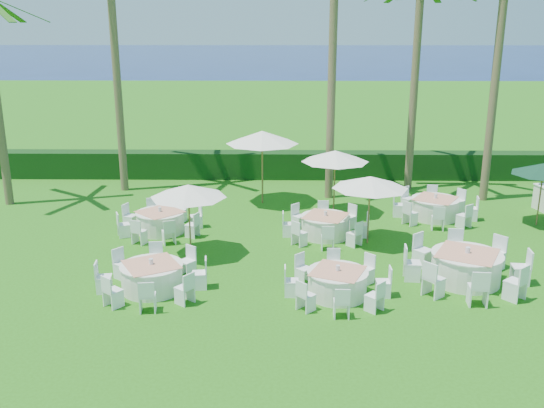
{
  "coord_description": "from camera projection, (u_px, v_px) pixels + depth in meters",
  "views": [
    {
      "loc": [
        -0.39,
        -15.1,
        6.89
      ],
      "look_at": [
        -0.67,
        3.45,
        1.3
      ],
      "focal_mm": 40.0,
      "sensor_mm": 36.0,
      "label": 1
    }
  ],
  "objects": [
    {
      "name": "umbrella_a",
      "position": [
        188.0,
        191.0,
        18.11
      ],
      "size": [
        2.31,
        2.31,
        2.24
      ],
      "color": "brown",
      "rests_on": "ground"
    },
    {
      "name": "banquet_table_e",
      "position": [
        325.0,
        225.0,
        20.19
      ],
      "size": [
        2.86,
        2.86,
        0.88
      ],
      "color": "silver",
      "rests_on": "ground"
    },
    {
      "name": "umbrella_c",
      "position": [
        262.0,
        137.0,
        23.28
      ],
      "size": [
        2.82,
        2.82,
        2.88
      ],
      "color": "brown",
      "rests_on": "ground"
    },
    {
      "name": "umbrella_b",
      "position": [
        370.0,
        182.0,
        19.1
      ],
      "size": [
        2.42,
        2.42,
        2.23
      ],
      "color": "brown",
      "rests_on": "ground"
    },
    {
      "name": "banquet_table_a",
      "position": [
        152.0,
        276.0,
        16.13
      ],
      "size": [
        2.94,
        2.94,
        0.89
      ],
      "color": "silver",
      "rests_on": "ground"
    },
    {
      "name": "banquet_table_d",
      "position": [
        160.0,
        221.0,
        20.61
      ],
      "size": [
        2.8,
        2.8,
        0.88
      ],
      "color": "silver",
      "rests_on": "ground"
    },
    {
      "name": "banquet_table_b",
      "position": [
        337.0,
        283.0,
        15.79
      ],
      "size": [
        2.77,
        2.77,
        0.86
      ],
      "color": "silver",
      "rests_on": "ground"
    },
    {
      "name": "palm_c",
      "position": [
        332.0,
        61.0,
        23.23
      ],
      "size": [
        4.19,
        4.39,
        9.99
      ],
      "color": "brown",
      "rests_on": "ground"
    },
    {
      "name": "palm_d",
      "position": [
        415.0,
        76.0,
        24.73
      ],
      "size": [
        4.41,
        4.03,
        8.66
      ],
      "color": "brown",
      "rests_on": "ground"
    },
    {
      "name": "banquet_table_c",
      "position": [
        466.0,
        267.0,
        16.63
      ],
      "size": [
        3.39,
        3.39,
        1.01
      ],
      "color": "silver",
      "rests_on": "ground"
    },
    {
      "name": "banquet_table_f",
      "position": [
        435.0,
        208.0,
        22.06
      ],
      "size": [
        3.02,
        3.02,
        0.92
      ],
      "color": "silver",
      "rests_on": "ground"
    },
    {
      "name": "palm_e",
      "position": [
        496.0,
        76.0,
        23.07
      ],
      "size": [
        4.39,
        4.21,
        8.92
      ],
      "color": "brown",
      "rests_on": "ground"
    },
    {
      "name": "umbrella_d",
      "position": [
        335.0,
        156.0,
        22.06
      ],
      "size": [
        2.48,
        2.48,
        2.41
      ],
      "color": "brown",
      "rests_on": "ground"
    },
    {
      "name": "hedge",
      "position": [
        289.0,
        165.0,
        27.75
      ],
      "size": [
        34.0,
        1.0,
        1.2
      ],
      "primitive_type": "cube",
      "color": "black",
      "rests_on": "ground"
    },
    {
      "name": "umbrella_green",
      "position": [
        544.0,
        169.0,
        20.85
      ],
      "size": [
        2.18,
        2.18,
        2.24
      ],
      "color": "brown",
      "rests_on": "ground"
    },
    {
      "name": "ground",
      "position": [
        295.0,
        287.0,
        16.44
      ],
      "size": [
        120.0,
        120.0,
        0.0
      ],
      "primitive_type": "plane",
      "color": "#236010",
      "rests_on": "ground"
    },
    {
      "name": "palm_a",
      "position": [
        114.0,
        34.0,
        24.06
      ],
      "size": [
        4.11,
        4.4,
        11.91
      ],
      "color": "brown",
      "rests_on": "ground"
    },
    {
      "name": "ocean",
      "position": [
        283.0,
        60.0,
        114.09
      ],
      "size": [
        260.0,
        260.0,
        0.0
      ],
      "primitive_type": "plane",
      "color": "#061245",
      "rests_on": "ground"
    }
  ]
}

